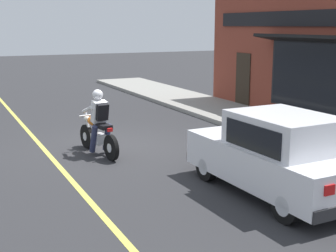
{
  "coord_description": "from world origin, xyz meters",
  "views": [
    {
      "loc": [
        -4.04,
        -11.3,
        3.14
      ],
      "look_at": [
        0.4,
        -2.2,
        0.95
      ],
      "focal_mm": 50.0,
      "sensor_mm": 36.0,
      "label": 1
    }
  ],
  "objects": [
    {
      "name": "storefront_building",
      "position": [
        6.68,
        0.87,
        2.11
      ],
      "size": [
        1.25,
        9.69,
        4.2
      ],
      "color": "brown",
      "rests_on": "ground"
    },
    {
      "name": "sidewalk_curb",
      "position": [
        5.15,
        3.0,
        0.07
      ],
      "size": [
        2.6,
        22.0,
        0.14
      ],
      "primitive_type": "cube",
      "color": "gray",
      "rests_on": "ground"
    },
    {
      "name": "motorcycle_with_rider",
      "position": [
        -0.65,
        -0.46,
        0.68
      ],
      "size": [
        0.64,
        2.02,
        1.62
      ],
      "color": "black",
      "rests_on": "ground"
    },
    {
      "name": "lane_stripe",
      "position": [
        -1.8,
        3.0,
        0.0
      ],
      "size": [
        0.12,
        19.8,
        0.01
      ],
      "primitive_type": "cube",
      "color": "#D1C64C",
      "rests_on": "ground"
    },
    {
      "name": "car_hatchback",
      "position": [
        1.47,
        -4.63,
        0.77
      ],
      "size": [
        1.74,
        3.82,
        1.57
      ],
      "color": "black",
      "rests_on": "ground"
    },
    {
      "name": "ground_plane",
      "position": [
        0.0,
        0.0,
        0.0
      ],
      "size": [
        80.0,
        80.0,
        0.0
      ],
      "primitive_type": "plane",
      "color": "#2B2B2D"
    }
  ]
}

